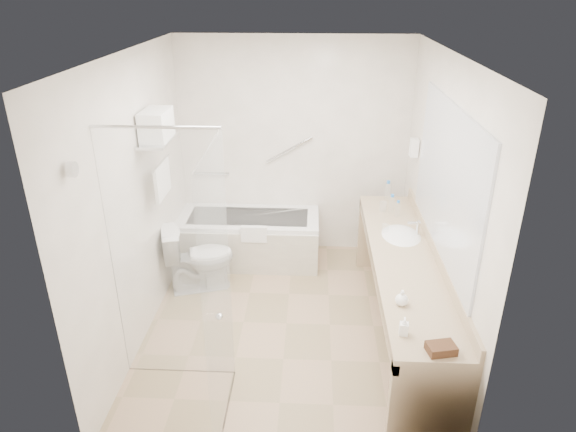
{
  "coord_description": "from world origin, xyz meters",
  "views": [
    {
      "loc": [
        0.22,
        -4.04,
        3.0
      ],
      "look_at": [
        0.0,
        0.3,
        1.0
      ],
      "focal_mm": 32.0,
      "sensor_mm": 36.0,
      "label": 1
    }
  ],
  "objects_px": {
    "toilet": "(199,258)",
    "bathtub": "(249,238)",
    "vanity_counter": "(402,277)",
    "amenity_basket": "(441,348)",
    "water_bottle_left": "(392,204)"
  },
  "relations": [
    {
      "from": "vanity_counter",
      "to": "water_bottle_left",
      "type": "bearing_deg",
      "value": 89.78
    },
    {
      "from": "toilet",
      "to": "amenity_basket",
      "type": "bearing_deg",
      "value": -152.33
    },
    {
      "from": "toilet",
      "to": "water_bottle_left",
      "type": "relative_size",
      "value": 3.61
    },
    {
      "from": "vanity_counter",
      "to": "water_bottle_left",
      "type": "xyz_separation_m",
      "value": [
        0.0,
        0.91,
        0.3
      ]
    },
    {
      "from": "toilet",
      "to": "vanity_counter",
      "type": "bearing_deg",
      "value": -128.23
    },
    {
      "from": "bathtub",
      "to": "vanity_counter",
      "type": "bearing_deg",
      "value": -42.35
    },
    {
      "from": "bathtub",
      "to": "amenity_basket",
      "type": "bearing_deg",
      "value": -59.48
    },
    {
      "from": "vanity_counter",
      "to": "amenity_basket",
      "type": "relative_size",
      "value": 15.09
    },
    {
      "from": "toilet",
      "to": "bathtub",
      "type": "bearing_deg",
      "value": -52.62
    },
    {
      "from": "bathtub",
      "to": "water_bottle_left",
      "type": "relative_size",
      "value": 7.96
    },
    {
      "from": "vanity_counter",
      "to": "water_bottle_left",
      "type": "relative_size",
      "value": 13.43
    },
    {
      "from": "bathtub",
      "to": "toilet",
      "type": "distance_m",
      "value": 0.79
    },
    {
      "from": "vanity_counter",
      "to": "toilet",
      "type": "xyz_separation_m",
      "value": [
        -1.97,
        0.75,
        -0.28
      ]
    },
    {
      "from": "bathtub",
      "to": "amenity_basket",
      "type": "relative_size",
      "value": 8.94
    },
    {
      "from": "toilet",
      "to": "amenity_basket",
      "type": "distance_m",
      "value": 2.88
    }
  ]
}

